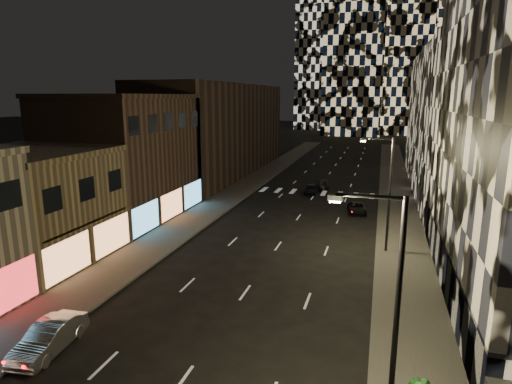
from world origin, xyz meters
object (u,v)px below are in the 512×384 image
Objects in this scene: streetlight_far at (387,187)px; car_dark_rightlane at (357,208)px; streetlight_near at (390,305)px; car_dark_oncoming at (323,184)px; car_silver_parked at (49,337)px; car_dark_midlane at (311,189)px.

streetlight_far is 12.63m from car_dark_rightlane.
streetlight_far is at bearing 90.00° from streetlight_near.
streetlight_far is 24.79m from car_dark_oncoming.
streetlight_near is 20.00m from streetlight_far.
car_dark_rightlane is (12.87, 30.12, -0.17)m from car_silver_parked.
streetlight_far is at bearing 103.10° from car_dark_oncoming.
car_dark_oncoming is (1.00, 3.87, -0.04)m from car_dark_midlane.
streetlight_near is 2.45× the size of car_dark_midlane.
car_dark_rightlane is (5.17, -11.66, -0.04)m from car_dark_oncoming.
streetlight_far is 2.45× the size of car_dark_midlane.
car_dark_midlane is 0.92× the size of car_dark_rightlane.
car_silver_parked is at bearing -120.63° from car_dark_rightlane.
car_dark_midlane is at bearing 69.77° from car_dark_oncoming.
streetlight_near is 2.22× the size of car_dark_oncoming.
streetlight_near and streetlight_far have the same top height.
streetlight_far is at bearing -84.20° from car_dark_rightlane.
streetlight_near is 31.85m from car_dark_rightlane.
streetlight_far is 2.26× the size of car_dark_rightlane.
car_dark_midlane is (-8.85, 39.16, -4.73)m from streetlight_near.
car_dark_midlane is at bearing 74.84° from car_silver_parked.
car_dark_oncoming is 12.75m from car_dark_rightlane.
car_dark_rightlane is at bearing 94.89° from streetlight_near.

